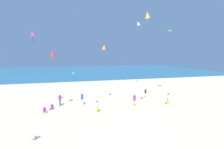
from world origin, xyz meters
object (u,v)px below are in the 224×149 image
at_px(person_6, 168,98).
at_px(kite_white, 138,23).
at_px(person_4, 82,98).
at_px(kite_magenta, 33,33).
at_px(person_2, 145,92).
at_px(kite_orange, 104,47).
at_px(person_1, 97,106).
at_px(kite_yellow, 147,15).
at_px(person_3, 45,111).
at_px(kite_black, 123,61).
at_px(person_0, 60,99).
at_px(person_5, 134,100).
at_px(kite_red, 53,53).
at_px(beach_chair_mid_beach, 34,136).
at_px(person_7, 52,107).
at_px(kite_teal, 75,73).
at_px(kite_green, 170,30).

height_order(person_6, kite_white, kite_white).
distance_m(person_4, kite_magenta, 10.41).
relative_size(person_2, kite_orange, 1.24).
xyz_separation_m(person_1, kite_yellow, (5.46, -1.77, 10.58)).
height_order(person_2, person_3, person_2).
bearing_deg(person_3, kite_black, 91.03).
distance_m(person_0, person_3, 2.54).
bearing_deg(kite_white, person_0, -150.72).
distance_m(person_2, kite_orange, 10.48).
bearing_deg(kite_yellow, person_4, 147.13).
xyz_separation_m(kite_orange, kite_yellow, (4.04, -4.88, 3.16)).
relative_size(person_1, person_2, 1.03).
height_order(person_5, kite_white, kite_white).
height_order(person_2, person_6, person_6).
xyz_separation_m(person_4, kite_red, (-3.33, -1.14, 6.35)).
bearing_deg(person_6, beach_chair_mid_beach, 156.30).
bearing_deg(person_2, kite_black, -63.78).
bearing_deg(beach_chair_mid_beach, person_5, -31.60).
bearing_deg(person_1, kite_yellow, 66.68).
bearing_deg(kite_black, person_6, -87.15).
relative_size(person_0, kite_black, 1.27).
xyz_separation_m(kite_red, kite_yellow, (10.67, -3.60, 4.12)).
xyz_separation_m(kite_magenta, kite_white, (17.89, 9.48, 4.49)).
bearing_deg(person_6, person_0, 130.39).
height_order(person_4, person_6, same).
relative_size(person_7, kite_teal, 0.49).
xyz_separation_m(beach_chair_mid_beach, kite_green, (19.70, 9.82, 11.47)).
bearing_deg(kite_green, person_3, -167.52).
bearing_deg(kite_green, person_6, -123.09).
relative_size(person_6, kite_white, 0.90).
distance_m(person_2, person_4, 10.67).
distance_m(person_4, kite_black, 20.66).
bearing_deg(kite_yellow, beach_chair_mid_beach, -168.90).
bearing_deg(kite_red, kite_white, 32.85).
xyz_separation_m(person_2, kite_magenta, (-16.17, -1.71, 8.91)).
bearing_deg(beach_chair_mid_beach, person_4, 5.79).
distance_m(person_5, kite_yellow, 10.77).
distance_m(person_4, kite_white, 20.19).
bearing_deg(kite_black, person_5, -102.21).
height_order(kite_teal, kite_magenta, kite_magenta).
distance_m(person_4, kite_green, 19.30).
height_order(kite_red, kite_orange, kite_orange).
bearing_deg(person_5, kite_black, 103.62).
height_order(person_1, person_7, person_1).
bearing_deg(beach_chair_mid_beach, person_3, 42.18).
relative_size(person_2, person_5, 0.86).
bearing_deg(person_5, kite_teal, -174.95).
height_order(person_2, person_4, person_4).
bearing_deg(person_7, kite_white, 157.05).
relative_size(person_1, person_4, 0.88).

